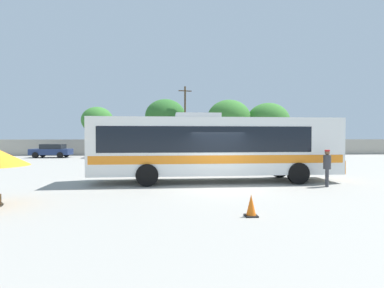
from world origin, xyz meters
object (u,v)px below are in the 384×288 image
(parked_car_leftmost_dark_blue, at_px, (52,150))
(traffic_cone_on_apron, at_px, (251,206))
(coach_bus_white_orange, at_px, (213,145))
(utility_pole_near, at_px, (185,119))
(roadside_tree_midleft, at_px, (165,116))
(roadside_tree_left, at_px, (97,120))
(parked_car_second_maroon, at_px, (110,150))
(parked_car_third_black, at_px, (162,150))
(attendant_by_bus_door, at_px, (327,166))
(roadside_tree_right, at_px, (268,121))
(roadside_tree_midright, at_px, (229,118))
(parked_car_rightmost_silver, at_px, (222,150))

(parked_car_leftmost_dark_blue, bearing_deg, traffic_cone_on_apron, -59.25)
(coach_bus_white_orange, height_order, utility_pole_near, utility_pole_near)
(roadside_tree_midleft, bearing_deg, coach_bus_white_orange, -84.01)
(coach_bus_white_orange, bearing_deg, roadside_tree_left, 114.59)
(parked_car_second_maroon, height_order, parked_car_third_black, parked_car_second_maroon)
(parked_car_leftmost_dark_blue, relative_size, parked_car_third_black, 1.00)
(parked_car_leftmost_dark_blue, distance_m, utility_pole_near, 16.86)
(parked_car_second_maroon, relative_size, roadside_tree_left, 0.76)
(attendant_by_bus_door, xyz_separation_m, roadside_tree_right, (5.93, 27.00, 3.41))
(attendant_by_bus_door, bearing_deg, roadside_tree_midright, 88.70)
(parked_car_second_maroon, distance_m, roadside_tree_right, 21.14)
(roadside_tree_midleft, bearing_deg, attendant_by_bus_door, -75.04)
(roadside_tree_right, bearing_deg, attendant_by_bus_door, -102.39)
(parked_car_rightmost_silver, bearing_deg, parked_car_third_black, 176.52)
(attendant_by_bus_door, bearing_deg, parked_car_second_maroon, 124.25)
(parked_car_leftmost_dark_blue, relative_size, utility_pole_near, 0.47)
(attendant_by_bus_door, relative_size, parked_car_leftmost_dark_blue, 0.40)
(parked_car_rightmost_silver, bearing_deg, parked_car_second_maroon, -177.10)
(parked_car_second_maroon, height_order, parked_car_rightmost_silver, parked_car_second_maroon)
(parked_car_leftmost_dark_blue, bearing_deg, roadside_tree_midright, 17.19)
(utility_pole_near, bearing_deg, attendant_by_bus_door, -79.27)
(attendant_by_bus_door, xyz_separation_m, roadside_tree_left, (-16.90, 27.91, 3.50))
(roadside_tree_right, bearing_deg, roadside_tree_midleft, 169.18)
(parked_car_rightmost_silver, xyz_separation_m, roadside_tree_right, (7.30, 6.13, 3.61))
(parked_car_leftmost_dark_blue, xyz_separation_m, parked_car_second_maroon, (6.33, -0.50, 0.01))
(parked_car_third_black, relative_size, parked_car_rightmost_silver, 0.97)
(utility_pole_near, bearing_deg, roadside_tree_right, -3.37)
(roadside_tree_right, bearing_deg, roadside_tree_left, 177.72)
(parked_car_second_maroon, height_order, traffic_cone_on_apron, parked_car_second_maroon)
(parked_car_leftmost_dark_blue, bearing_deg, coach_bus_white_orange, -51.25)
(attendant_by_bus_door, height_order, parked_car_third_black, attendant_by_bus_door)
(roadside_tree_left, relative_size, roadside_tree_midleft, 0.83)
(attendant_by_bus_door, relative_size, traffic_cone_on_apron, 2.64)
(roadside_tree_midright, xyz_separation_m, roadside_tree_right, (5.31, -0.16, -0.38))
(parked_car_second_maroon, xyz_separation_m, roadside_tree_midright, (14.40, 6.91, 3.96))
(parked_car_leftmost_dark_blue, height_order, utility_pole_near, utility_pole_near)
(roadside_tree_right, bearing_deg, parked_car_third_black, -157.87)
(parked_car_second_maroon, height_order, roadside_tree_midright, roadside_tree_midright)
(roadside_tree_right, bearing_deg, traffic_cone_on_apron, -108.65)
(parked_car_second_maroon, relative_size, parked_car_rightmost_silver, 1.09)
(roadside_tree_midright, height_order, roadside_tree_right, roadside_tree_midright)
(parked_car_third_black, xyz_separation_m, parked_car_rightmost_silver, (6.75, -0.41, -0.04))
(parked_car_leftmost_dark_blue, bearing_deg, parked_car_second_maroon, -4.49)
(utility_pole_near, bearing_deg, roadside_tree_midleft, 143.44)
(utility_pole_near, relative_size, roadside_tree_right, 1.32)
(parked_car_leftmost_dark_blue, bearing_deg, utility_pole_near, 24.94)
(roadside_tree_midright, bearing_deg, roadside_tree_right, -1.68)
(parked_car_rightmost_silver, height_order, roadside_tree_midleft, roadside_tree_midleft)
(parked_car_leftmost_dark_blue, xyz_separation_m, parked_car_third_black, (11.99, 0.54, 0.00))
(roadside_tree_midleft, xyz_separation_m, roadside_tree_right, (13.85, -2.65, -0.75))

